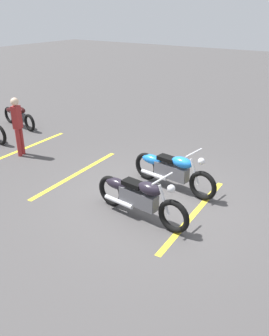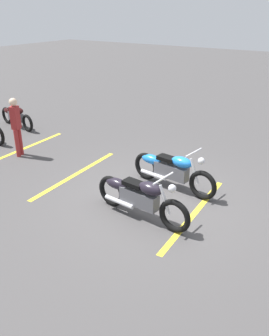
% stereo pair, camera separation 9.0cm
% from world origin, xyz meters
% --- Properties ---
extents(ground_plane, '(60.00, 60.00, 0.00)m').
position_xyz_m(ground_plane, '(0.00, 0.00, 0.00)').
color(ground_plane, '#474444').
extents(motorcycle_bright_foreground, '(2.23, 0.62, 1.04)m').
position_xyz_m(motorcycle_bright_foreground, '(0.03, -0.74, 0.46)').
color(motorcycle_bright_foreground, black).
rests_on(motorcycle_bright_foreground, ground).
extents(motorcycle_dark_foreground, '(2.23, 0.62, 1.04)m').
position_xyz_m(motorcycle_dark_foreground, '(-0.04, 0.73, 0.46)').
color(motorcycle_dark_foreground, black).
rests_on(motorcycle_dark_foreground, ground).
extents(motorcycle_row_far_left, '(1.94, 0.46, 0.74)m').
position_xyz_m(motorcycle_row_far_left, '(6.68, -1.88, 0.40)').
color(motorcycle_row_far_left, black).
rests_on(motorcycle_row_far_left, ground).
extents(bystander_secondary, '(0.24, 0.28, 1.64)m').
position_xyz_m(bystander_secondary, '(4.50, -0.16, 0.91)').
color(bystander_secondary, maroon).
rests_on(bystander_secondary, ground).
extents(parking_stripe_near, '(0.26, 3.20, 0.01)m').
position_xyz_m(parking_stripe_near, '(-0.93, 0.00, 0.00)').
color(parking_stripe_near, yellow).
rests_on(parking_stripe_near, ground).
extents(parking_stripe_mid, '(0.26, 3.20, 0.01)m').
position_xyz_m(parking_stripe_mid, '(2.34, -0.08, 0.00)').
color(parking_stripe_mid, yellow).
rests_on(parking_stripe_mid, ground).
extents(parking_stripe_far, '(0.26, 3.20, 0.01)m').
position_xyz_m(parking_stripe_far, '(4.83, -0.56, 0.00)').
color(parking_stripe_far, yellow).
rests_on(parking_stripe_far, ground).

